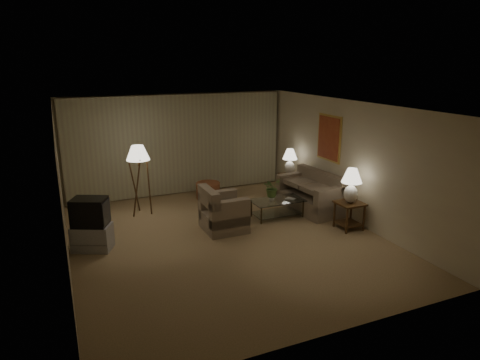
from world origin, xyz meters
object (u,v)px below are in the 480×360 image
at_px(tv_cabinet, 92,237).
at_px(ottoman, 208,190).
at_px(sofa, 309,195).
at_px(crt_tv, 90,212).
at_px(table_lamp_near, 351,183).
at_px(vase, 272,198).
at_px(side_table_far, 289,181).
at_px(floor_lamp, 139,179).
at_px(table_lamp_far, 290,159).
at_px(side_table_near, 349,211).
at_px(coffee_table, 277,206).
at_px(armchair, 224,213).

distance_m(tv_cabinet, ottoman, 3.77).
height_order(sofa, crt_tv, crt_tv).
relative_size(table_lamp_near, vase, 5.07).
bearing_deg(ottoman, side_table_far, -16.79).
distance_m(side_table_far, tv_cabinet, 5.42).
distance_m(side_table_far, floor_lamp, 3.98).
distance_m(table_lamp_near, tv_cabinet, 5.37).
xyz_separation_m(table_lamp_near, crt_tv, (-5.20, 1.10, -0.27)).
distance_m(sofa, table_lamp_far, 1.41).
bearing_deg(table_lamp_far, sofa, -96.84).
distance_m(crt_tv, floor_lamp, 2.05).
relative_size(side_table_near, ottoman, 0.95).
distance_m(side_table_far, coffee_table, 1.74).
distance_m(table_lamp_far, ottoman, 2.32).
height_order(table_lamp_far, coffee_table, table_lamp_far).
bearing_deg(armchair, coffee_table, -80.92).
bearing_deg(tv_cabinet, floor_lamp, 77.33).
distance_m(side_table_near, table_lamp_far, 2.67).
height_order(table_lamp_far, ottoman, table_lamp_far).
distance_m(floor_lamp, ottoman, 2.04).
distance_m(tv_cabinet, vase, 3.98).
distance_m(table_lamp_far, coffee_table, 1.88).
relative_size(armchair, table_lamp_near, 1.21).
relative_size(armchair, vase, 6.11).
xyz_separation_m(sofa, ottoman, (-1.94, 1.88, -0.16)).
bearing_deg(crt_tv, table_lamp_near, 13.05).
bearing_deg(armchair, table_lamp_near, -112.15).
bearing_deg(side_table_near, table_lamp_far, 90.00).
relative_size(table_lamp_far, vase, 4.57).
distance_m(table_lamp_near, floor_lamp, 4.80).
bearing_deg(tv_cabinet, sofa, 27.83).
bearing_deg(sofa, floor_lamp, -115.40).
distance_m(coffee_table, ottoman, 2.22).
height_order(table_lamp_far, tv_cabinet, table_lamp_far).
xyz_separation_m(side_table_near, ottoman, (-2.09, 3.23, -0.20)).
bearing_deg(tv_cabinet, side_table_far, 41.09).
height_order(armchair, table_lamp_far, table_lamp_far).
relative_size(sofa, crt_tv, 2.44).
bearing_deg(tv_cabinet, table_lamp_far, 41.09).
distance_m(sofa, side_table_near, 1.36).
relative_size(armchair, floor_lamp, 0.55).
height_order(sofa, tv_cabinet, sofa).
bearing_deg(sofa, vase, -90.40).
bearing_deg(floor_lamp, coffee_table, -27.04).
height_order(coffee_table, tv_cabinet, tv_cabinet).
relative_size(armchair, tv_cabinet, 1.08).
bearing_deg(sofa, table_lamp_far, 167.49).
distance_m(side_table_near, ottoman, 3.85).
bearing_deg(table_lamp_near, armchair, 157.80).
distance_m(armchair, side_table_far, 2.96).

